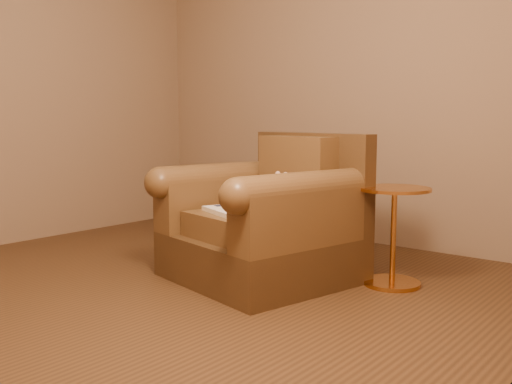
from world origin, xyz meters
The scene contains 6 objects.
floor centered at (0.00, 0.00, 0.00)m, with size 4.00×4.00×0.00m, color #4D321A.
room centered at (0.00, 0.00, 1.71)m, with size 4.02×4.02×2.71m.
armchair centered at (0.31, 0.59, 0.36)m, with size 1.23×1.19×0.94m.
teddy_bear centered at (0.35, 0.67, 0.54)m, with size 0.18×0.21×0.25m.
guidebook centered at (0.22, 0.35, 0.46)m, with size 0.43×0.35×0.03m.
side_table centered at (1.03, 0.95, 0.33)m, with size 0.44×0.44×0.62m.
Camera 1 is at (2.56, -2.28, 1.03)m, focal length 40.00 mm.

